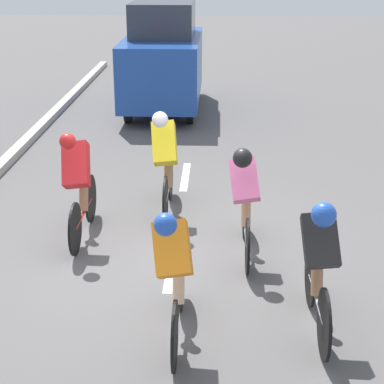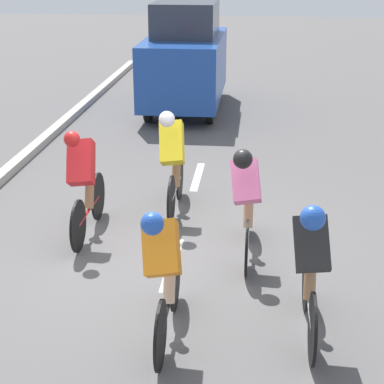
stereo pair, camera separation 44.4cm
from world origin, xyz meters
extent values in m
plane|color=#565454|center=(0.00, 0.00, 0.00)|extent=(60.00, 60.00, 0.00)
cube|color=white|center=(0.00, 0.29, 0.00)|extent=(0.12, 1.40, 0.01)
cube|color=white|center=(0.00, -2.91, 0.00)|extent=(0.12, 1.40, 0.01)
cylinder|color=black|center=(-1.54, 1.13, 0.34)|extent=(0.03, 0.68, 0.68)
cylinder|color=black|center=(-1.54, 2.09, 0.34)|extent=(0.03, 0.68, 0.68)
cylinder|color=#B7B7BC|center=(-1.54, 1.61, 0.34)|extent=(0.04, 0.96, 0.04)
cylinder|color=#B7B7BC|center=(-1.54, 1.44, 0.55)|extent=(0.04, 0.04, 0.42)
cylinder|color=green|center=(-1.54, 1.56, 0.44)|extent=(0.07, 0.07, 0.16)
cylinder|color=#9E704C|center=(-1.54, 1.54, 0.52)|extent=(0.12, 0.23, 0.36)
cube|color=black|center=(-1.51, 1.71, 1.02)|extent=(0.37, 0.46, 0.57)
sphere|color=blue|center=(-1.49, 1.93, 1.38)|extent=(0.23, 0.23, 0.23)
cylinder|color=black|center=(-0.90, -0.59, 0.34)|extent=(0.03, 0.67, 0.67)
cylinder|color=black|center=(-0.90, 0.45, 0.34)|extent=(0.03, 0.67, 0.67)
cylinder|color=#B7B7BC|center=(-0.90, -0.07, 0.34)|extent=(0.04, 1.04, 0.04)
cylinder|color=#B7B7BC|center=(-0.90, -0.26, 0.55)|extent=(0.04, 0.04, 0.42)
cylinder|color=green|center=(-0.90, -0.12, 0.44)|extent=(0.07, 0.07, 0.16)
cylinder|color=tan|center=(-0.90, -0.15, 0.52)|extent=(0.12, 0.23, 0.36)
cube|color=pink|center=(-0.86, 0.03, 1.01)|extent=(0.40, 0.45, 0.57)
sphere|color=black|center=(-0.82, 0.25, 1.36)|extent=(0.23, 0.23, 0.23)
cylinder|color=black|center=(-0.17, 1.29, 0.33)|extent=(0.03, 0.66, 0.66)
cylinder|color=black|center=(-0.17, 2.32, 0.33)|extent=(0.03, 0.66, 0.66)
cylinder|color=black|center=(-0.17, 1.80, 0.33)|extent=(0.04, 1.04, 0.04)
cylinder|color=black|center=(-0.17, 1.62, 0.54)|extent=(0.04, 0.04, 0.42)
cylinder|color=#1999D8|center=(-0.17, 1.75, 0.43)|extent=(0.07, 0.07, 0.16)
cylinder|color=beige|center=(-0.17, 1.73, 0.51)|extent=(0.12, 0.23, 0.36)
cube|color=orange|center=(-0.13, 1.90, 1.00)|extent=(0.40, 0.45, 0.57)
sphere|color=blue|center=(-0.08, 2.12, 1.34)|extent=(0.21, 0.21, 0.21)
cylinder|color=black|center=(1.22, -1.00, 0.34)|extent=(0.03, 0.67, 0.67)
cylinder|color=black|center=(1.22, 0.04, 0.34)|extent=(0.03, 0.67, 0.67)
cylinder|color=red|center=(1.22, -0.48, 0.34)|extent=(0.04, 1.04, 0.04)
cylinder|color=red|center=(1.22, -0.66, 0.55)|extent=(0.04, 0.04, 0.42)
cylinder|color=yellow|center=(1.22, -0.53, 0.44)|extent=(0.07, 0.07, 0.16)
cylinder|color=#9E704C|center=(1.22, -0.56, 0.52)|extent=(0.12, 0.23, 0.36)
cube|color=red|center=(1.25, -0.38, 1.04)|extent=(0.38, 0.49, 0.61)
sphere|color=red|center=(1.28, -0.16, 1.41)|extent=(0.20, 0.20, 0.20)
cylinder|color=black|center=(0.17, -1.87, 0.35)|extent=(0.03, 0.70, 0.70)
cylinder|color=black|center=(0.17, -0.91, 0.35)|extent=(0.03, 0.70, 0.70)
cylinder|color=#B7B7BC|center=(0.17, -1.39, 0.35)|extent=(0.04, 0.96, 0.04)
cylinder|color=#B7B7BC|center=(0.17, -1.56, 0.56)|extent=(0.04, 0.04, 0.42)
cylinder|color=yellow|center=(0.17, -1.44, 0.45)|extent=(0.07, 0.07, 0.16)
cylinder|color=#9E704C|center=(0.17, -1.47, 0.53)|extent=(0.12, 0.23, 0.36)
cube|color=yellow|center=(0.21, -1.29, 1.06)|extent=(0.39, 0.51, 0.63)
sphere|color=white|center=(0.24, -1.07, 1.46)|extent=(0.22, 0.22, 0.22)
cylinder|color=black|center=(0.07, -6.43, 0.32)|extent=(0.14, 0.64, 0.64)
cylinder|color=black|center=(1.43, -6.43, 0.32)|extent=(0.14, 0.64, 0.64)
cylinder|color=black|center=(0.07, -8.84, 0.32)|extent=(0.14, 0.64, 0.64)
cylinder|color=black|center=(1.43, -8.84, 0.32)|extent=(0.14, 0.64, 0.64)
cube|color=#1E479E|center=(0.75, -7.64, 1.01)|extent=(1.70, 3.89, 1.39)
cube|color=#2D333D|center=(0.75, -7.83, 2.09)|extent=(1.39, 2.14, 0.76)
camera|label=1|loc=(-0.52, 7.23, 3.60)|focal=60.00mm
camera|label=2|loc=(-0.97, 7.20, 3.60)|focal=60.00mm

